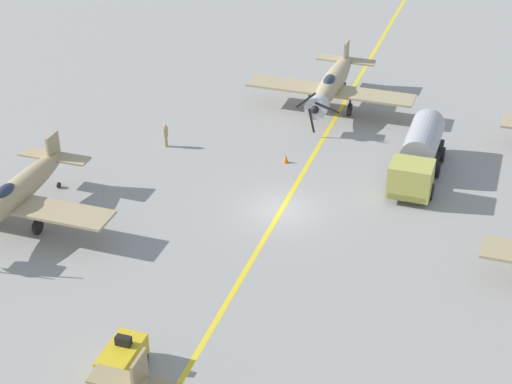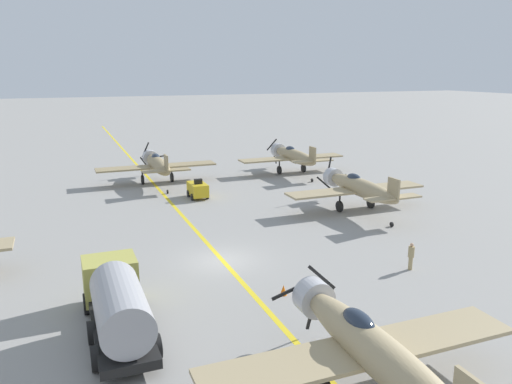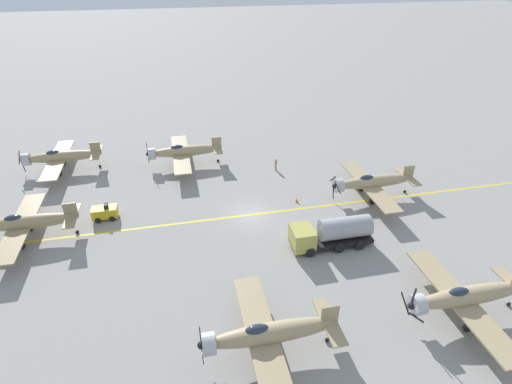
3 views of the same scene
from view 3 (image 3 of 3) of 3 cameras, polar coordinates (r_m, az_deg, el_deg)
name	(u,v)px [view 3 (image 3 of 3)]	position (r m, az deg, el deg)	size (l,w,h in m)	color
ground_plane	(251,215)	(43.72, -0.76, -3.27)	(400.00, 400.00, 0.00)	gray
taxiway_stripe	(251,215)	(43.72, -0.76, -3.27)	(0.30, 160.00, 0.01)	yellow
airplane_mid_left	(267,334)	(29.20, 1.63, -19.60)	(12.00, 9.98, 3.79)	tan
airplane_far_center	(23,223)	(45.11, -30.28, -3.82)	(12.00, 9.98, 3.65)	#9A855C
airplane_near_center	(372,182)	(47.71, 16.20, 1.36)	(12.00, 9.98, 3.65)	tan
airplane_mid_right	(183,151)	(54.08, -10.37, 5.72)	(12.00, 9.98, 3.79)	tan
airplane_far_right	(60,157)	(57.57, -26.19, 4.52)	(12.00, 9.98, 3.65)	tan
airplane_near_left	(465,297)	(35.36, 27.70, -13.09)	(12.00, 9.98, 3.80)	tan
fuel_tanker	(331,233)	(39.18, 10.71, -5.76)	(2.68, 8.00, 2.98)	black
tow_tractor	(105,212)	(45.69, -20.79, -2.71)	(1.57, 2.60, 1.79)	gold
ground_crew_walking	(276,164)	(52.49, 2.85, 4.04)	(0.35, 0.35, 1.62)	tan
traffic_cone	(297,200)	(46.00, 5.86, -1.15)	(0.36, 0.36, 0.55)	orange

